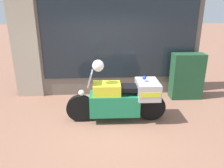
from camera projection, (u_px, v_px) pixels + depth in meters
name	position (u px, v px, depth m)	size (l,w,h in m)	color
ground_plane	(111.00, 123.00, 5.18)	(60.00, 60.00, 0.00)	#8E604C
shop_building	(95.00, 33.00, 6.41)	(5.50, 0.55, 3.68)	#6B6056
window_display	(117.00, 77.00, 6.94)	(4.28, 0.30, 2.06)	slate
paramedic_motorcycle	(122.00, 98.00, 5.13)	(2.36, 0.74, 1.23)	black
utility_cabinet	(187.00, 76.00, 6.39)	(0.90, 0.42, 1.34)	#1E4C2D
white_helmet	(98.00, 66.00, 4.84)	(0.26, 0.26, 0.26)	white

